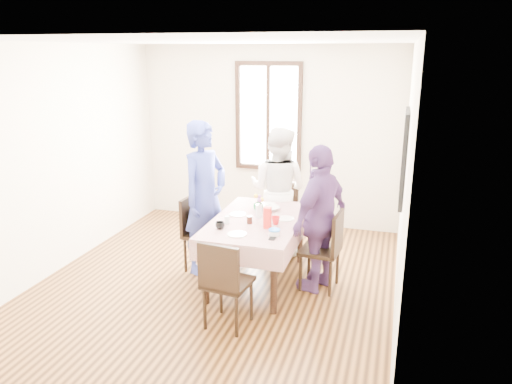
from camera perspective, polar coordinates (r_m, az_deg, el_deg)
ground at (r=5.85m, az=-4.50°, el=-10.35°), size 4.50×4.50×0.00m
back_wall at (r=7.48m, az=1.48°, el=6.48°), size 4.00×0.00×4.00m
right_wall at (r=5.03m, az=16.93°, el=0.98°), size 0.00×4.50×4.50m
window_frame at (r=7.42m, az=1.45°, el=8.74°), size 1.02×0.06×1.62m
window_pane at (r=7.43m, az=1.47°, el=8.75°), size 0.90×0.02×1.50m
art_poster at (r=5.28m, az=16.91°, el=3.91°), size 0.04×0.76×0.96m
dining_table at (r=5.70m, az=0.14°, el=-6.88°), size 0.87×1.45×0.75m
tablecloth at (r=5.56m, az=0.15°, el=-3.27°), size 0.99×1.57×0.01m
chair_left at (r=6.02m, az=-6.10°, el=-4.89°), size 0.46×0.46×0.91m
chair_right at (r=5.57m, az=7.46°, el=-6.72°), size 0.46×0.46×0.91m
chair_far at (r=6.57m, az=2.61°, el=-2.97°), size 0.46×0.46×0.91m
chair_near at (r=4.81m, az=-3.28°, el=-10.45°), size 0.47×0.47×0.91m
person_left at (r=5.86m, az=-6.06°, el=-0.66°), size 0.65×0.78×1.84m
person_far at (r=6.44m, az=2.62°, el=0.20°), size 0.92×0.78×1.68m
person_right at (r=5.44m, az=7.40°, el=-3.07°), size 0.74×1.05×1.66m
mug_black at (r=5.27m, az=-4.22°, el=-3.91°), size 0.12×0.12×0.08m
mug_flag at (r=5.40m, az=2.31°, el=-3.33°), size 0.13×0.13×0.09m
mug_green at (r=5.84m, az=0.26°, el=-1.77°), size 0.16×0.16×0.09m
serving_bowl at (r=5.86m, az=1.83°, el=-1.94°), size 0.25×0.25×0.05m
juice_carton at (r=5.26m, az=1.34°, el=-3.01°), size 0.07×0.07×0.23m
butter_tub at (r=5.08m, az=2.15°, el=-4.78°), size 0.11×0.11×0.06m
jam_jar at (r=5.42m, az=-0.77°, el=-3.26°), size 0.06×0.06×0.09m
drinking_glass at (r=5.42m, az=-3.39°, el=-3.27°), size 0.06×0.06×0.09m
smartphone at (r=5.02m, az=1.96°, el=-5.36°), size 0.07×0.13×0.01m
flower_vase at (r=5.61m, az=0.34°, el=-2.21°), size 0.08×0.08×0.16m
plate_left at (r=5.72m, az=-2.17°, el=-2.62°), size 0.20×0.20×0.01m
plate_right at (r=5.58m, az=3.44°, el=-3.11°), size 0.20×0.20×0.01m
plate_far at (r=6.08m, az=1.41°, el=-1.46°), size 0.20×0.20×0.01m
plate_near at (r=5.11m, az=-2.25°, el=-4.94°), size 0.20×0.20×0.01m
butter_lid at (r=5.07m, az=2.15°, el=-4.42°), size 0.12×0.12×0.01m
flower_bunch at (r=5.57m, az=0.34°, el=-0.96°), size 0.09×0.09×0.10m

